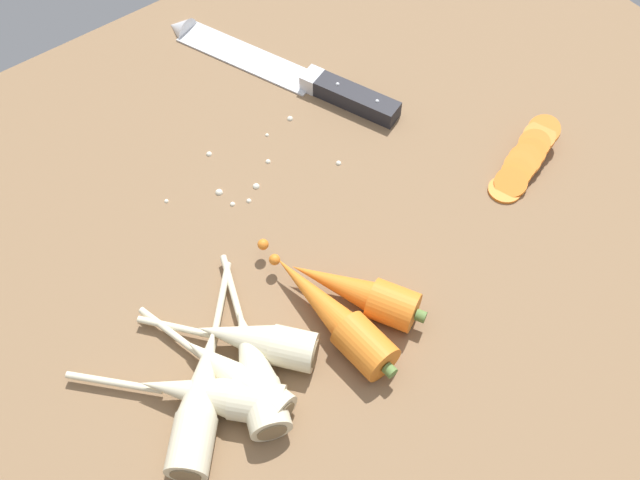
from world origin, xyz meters
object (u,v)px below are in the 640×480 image
object	(u,v)px
parsnip_front	(234,377)
whole_carrot_second	(358,292)
whole_carrot	(334,315)
parsnip_back	(256,341)
parsnip_outer	(254,368)
chefs_knife	(274,66)
carrot_slice_stack	(525,159)
parsnip_mid_left	(201,397)
parsnip_mid_right	(211,395)

from	to	relation	value
parsnip_front	whole_carrot_second	bearing A→B (deg)	0.48
whole_carrot	parsnip_front	bearing A→B (deg)	177.60
parsnip_back	parsnip_outer	distance (cm)	2.87
parsnip_front	parsnip_back	distance (cm)	4.29
parsnip_front	parsnip_back	xyz separation A→B (cm)	(3.84, 1.91, 0.00)
whole_carrot_second	parsnip_back	bearing A→B (deg)	171.03
whole_carrot_second	parsnip_back	distance (cm)	11.45
chefs_knife	parsnip_back	size ratio (longest dim) A/B	2.14
parsnip_front	carrot_slice_stack	world-z (taller)	parsnip_front
parsnip_mid_left	parsnip_mid_right	bearing A→B (deg)	-26.05
whole_carrot_second	carrot_slice_stack	size ratio (longest dim) A/B	1.25
whole_carrot	parsnip_back	xyz separation A→B (cm)	(-7.74, 2.40, -0.12)
whole_carrot	parsnip_mid_right	distance (cm)	14.31
chefs_knife	parsnip_front	distance (cm)	44.18
whole_carrot	parsnip_mid_right	xyz separation A→B (cm)	(-14.31, 0.35, -0.12)
parsnip_mid_right	parsnip_back	distance (cm)	6.88
chefs_knife	parsnip_mid_left	world-z (taller)	parsnip_mid_left
whole_carrot	parsnip_outer	world-z (taller)	whole_carrot
parsnip_mid_right	parsnip_outer	world-z (taller)	same
parsnip_mid_left	parsnip_outer	bearing A→B (deg)	-6.29
chefs_knife	parsnip_front	world-z (taller)	parsnip_front
whole_carrot_second	carrot_slice_stack	xyz separation A→B (cm)	(27.02, 2.33, -0.77)
whole_carrot_second	parsnip_mid_left	distance (cm)	18.72
parsnip_front	parsnip_outer	xyz separation A→B (cm)	(2.07, -0.34, -0.00)
whole_carrot	carrot_slice_stack	world-z (taller)	whole_carrot
whole_carrot	parsnip_mid_right	size ratio (longest dim) A/B	1.18
whole_carrot_second	parsnip_back	xyz separation A→B (cm)	(-11.31, 1.79, -0.12)
chefs_knife	parsnip_mid_left	xyz separation A→B (cm)	(-32.25, -33.30, 1.33)
parsnip_back	carrot_slice_stack	size ratio (longest dim) A/B	1.26
parsnip_mid_left	carrot_slice_stack	world-z (taller)	parsnip_mid_left
parsnip_front	whole_carrot	bearing A→B (deg)	-2.40
parsnip_mid_left	parsnip_mid_right	world-z (taller)	same
parsnip_mid_right	parsnip_back	size ratio (longest dim) A/B	1.10
whole_carrot	parsnip_outer	size ratio (longest dim) A/B	1.02
parsnip_mid_right	carrot_slice_stack	xyz separation A→B (cm)	(44.89, 2.59, -0.65)
parsnip_mid_left	parsnip_front	bearing A→B (deg)	-4.42
whole_carrot_second	carrot_slice_stack	bearing A→B (deg)	4.92
chefs_knife	whole_carrot_second	world-z (taller)	whole_carrot_second
chefs_knife	whole_carrot	size ratio (longest dim) A/B	1.65
parsnip_mid_left	parsnip_back	bearing A→B (deg)	12.48
whole_carrot	parsnip_mid_right	bearing A→B (deg)	178.59
carrot_slice_stack	parsnip_mid_right	bearing A→B (deg)	-176.70
whole_carrot	parsnip_outer	distance (cm)	9.52
parsnip_outer	carrot_slice_stack	xyz separation A→B (cm)	(40.10, 2.80, -0.65)
chefs_knife	parsnip_mid_left	bearing A→B (deg)	-134.08
whole_carrot_second	whole_carrot	bearing A→B (deg)	-170.23
whole_carrot_second	parsnip_mid_left	xyz separation A→B (cm)	(-18.72, 0.15, -0.12)
parsnip_outer	whole_carrot	bearing A→B (deg)	-0.85
parsnip_back	whole_carrot	bearing A→B (deg)	-17.22
whole_carrot	parsnip_mid_left	world-z (taller)	whole_carrot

